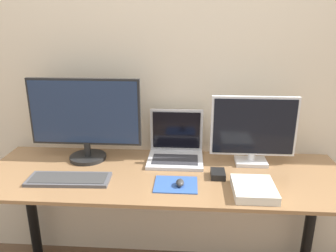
{
  "coord_description": "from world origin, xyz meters",
  "views": [
    {
      "loc": [
        0.12,
        -1.2,
        1.51
      ],
      "look_at": [
        0.02,
        0.39,
        0.99
      ],
      "focal_mm": 35.0,
      "sensor_mm": 36.0,
      "label": 1
    }
  ],
  "objects_px": {
    "monitor_left": "(85,118)",
    "keyboard": "(69,179)",
    "laptop": "(176,147)",
    "power_brick": "(218,174)",
    "monitor_right": "(253,130)",
    "book": "(254,189)",
    "mouse": "(180,183)"
  },
  "relations": [
    {
      "from": "power_brick",
      "to": "mouse",
      "type": "bearing_deg",
      "value": -149.1
    },
    {
      "from": "laptop",
      "to": "keyboard",
      "type": "height_order",
      "value": "laptop"
    },
    {
      "from": "monitor_left",
      "to": "laptop",
      "type": "relative_size",
      "value": 2.01
    },
    {
      "from": "laptop",
      "to": "book",
      "type": "height_order",
      "value": "laptop"
    },
    {
      "from": "power_brick",
      "to": "monitor_left",
      "type": "bearing_deg",
      "value": 166.15
    },
    {
      "from": "monitor_left",
      "to": "laptop",
      "type": "distance_m",
      "value": 0.52
    },
    {
      "from": "keyboard",
      "to": "book",
      "type": "bearing_deg",
      "value": -3.72
    },
    {
      "from": "monitor_left",
      "to": "mouse",
      "type": "distance_m",
      "value": 0.64
    },
    {
      "from": "mouse",
      "to": "keyboard",
      "type": "bearing_deg",
      "value": 177.82
    },
    {
      "from": "monitor_left",
      "to": "keyboard",
      "type": "bearing_deg",
      "value": -93.2
    },
    {
      "from": "monitor_left",
      "to": "book",
      "type": "relative_size",
      "value": 2.76
    },
    {
      "from": "monitor_right",
      "to": "laptop",
      "type": "height_order",
      "value": "monitor_right"
    },
    {
      "from": "mouse",
      "to": "power_brick",
      "type": "height_order",
      "value": "mouse"
    },
    {
      "from": "power_brick",
      "to": "keyboard",
      "type": "bearing_deg",
      "value": -172.92
    },
    {
      "from": "laptop",
      "to": "keyboard",
      "type": "bearing_deg",
      "value": -148.04
    },
    {
      "from": "monitor_left",
      "to": "keyboard",
      "type": "xyz_separation_m",
      "value": [
        -0.01,
        -0.27,
        -0.23
      ]
    },
    {
      "from": "monitor_right",
      "to": "keyboard",
      "type": "distance_m",
      "value": 0.97
    },
    {
      "from": "keyboard",
      "to": "laptop",
      "type": "bearing_deg",
      "value": 31.96
    },
    {
      "from": "laptop",
      "to": "book",
      "type": "xyz_separation_m",
      "value": [
        0.37,
        -0.37,
        -0.04
      ]
    },
    {
      "from": "laptop",
      "to": "mouse",
      "type": "bearing_deg",
      "value": -84.01
    },
    {
      "from": "power_brick",
      "to": "book",
      "type": "bearing_deg",
      "value": -44.54
    },
    {
      "from": "book",
      "to": "power_brick",
      "type": "bearing_deg",
      "value": 135.46
    },
    {
      "from": "monitor_right",
      "to": "laptop",
      "type": "relative_size",
      "value": 1.49
    },
    {
      "from": "monitor_right",
      "to": "book",
      "type": "xyz_separation_m",
      "value": [
        -0.04,
        -0.32,
        -0.17
      ]
    },
    {
      "from": "laptop",
      "to": "power_brick",
      "type": "height_order",
      "value": "laptop"
    },
    {
      "from": "book",
      "to": "power_brick",
      "type": "xyz_separation_m",
      "value": [
        -0.15,
        0.15,
        -0.0
      ]
    },
    {
      "from": "monitor_left",
      "to": "laptop",
      "type": "xyz_separation_m",
      "value": [
        0.49,
        0.05,
        -0.18
      ]
    },
    {
      "from": "monitor_right",
      "to": "mouse",
      "type": "relative_size",
      "value": 7.37
    },
    {
      "from": "monitor_right",
      "to": "book",
      "type": "distance_m",
      "value": 0.37
    },
    {
      "from": "monitor_left",
      "to": "power_brick",
      "type": "distance_m",
      "value": 0.77
    },
    {
      "from": "book",
      "to": "monitor_left",
      "type": "bearing_deg",
      "value": 159.46
    },
    {
      "from": "monitor_right",
      "to": "mouse",
      "type": "bearing_deg",
      "value": -142.75
    }
  ]
}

